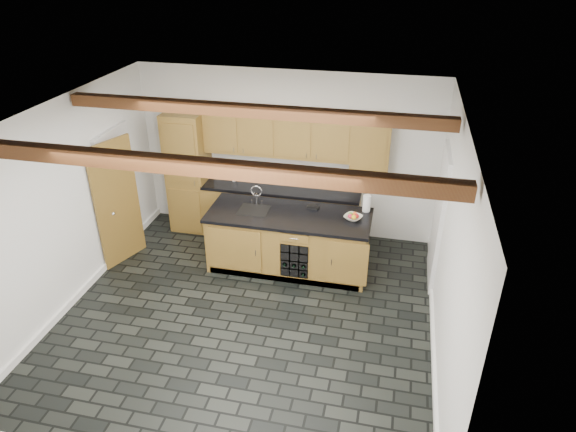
% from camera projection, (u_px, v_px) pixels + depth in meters
% --- Properties ---
extents(ground, '(5.00, 5.00, 0.00)m').
position_uv_depth(ground, '(247.00, 315.00, 7.07)').
color(ground, black).
rests_on(ground, ground).
extents(room_shell, '(5.01, 5.00, 5.00)m').
position_uv_depth(room_shell, '(248.00, 198.00, 6.81)').
color(room_shell, white).
rests_on(room_shell, ground).
extents(back_cabinetry, '(3.65, 0.62, 2.20)m').
position_uv_depth(back_cabinetry, '(262.00, 182.00, 8.59)').
color(back_cabinetry, olive).
rests_on(back_cabinetry, ground).
extents(island, '(2.48, 0.96, 0.93)m').
position_uv_depth(island, '(289.00, 241.00, 7.89)').
color(island, olive).
rests_on(island, ground).
extents(faucet, '(0.45, 0.40, 0.34)m').
position_uv_depth(faucet, '(254.00, 207.00, 7.80)').
color(faucet, black).
rests_on(faucet, island).
extents(kitchen_scale, '(0.19, 0.13, 0.05)m').
position_uv_depth(kitchen_scale, '(313.00, 207.00, 7.84)').
color(kitchen_scale, black).
rests_on(kitchen_scale, island).
extents(fruit_bowl, '(0.33, 0.33, 0.06)m').
position_uv_depth(fruit_bowl, '(353.00, 218.00, 7.52)').
color(fruit_bowl, beige).
rests_on(fruit_bowl, island).
extents(fruit_cluster, '(0.16, 0.17, 0.07)m').
position_uv_depth(fruit_cluster, '(353.00, 216.00, 7.50)').
color(fruit_cluster, '#AA1617').
rests_on(fruit_cluster, fruit_bowl).
extents(paper_towel, '(0.12, 0.12, 0.26)m').
position_uv_depth(paper_towel, '(367.00, 203.00, 7.71)').
color(paper_towel, white).
rests_on(paper_towel, island).
extents(mug, '(0.12, 0.12, 0.10)m').
position_uv_depth(mug, '(234.00, 178.00, 8.71)').
color(mug, white).
rests_on(mug, back_cabinetry).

